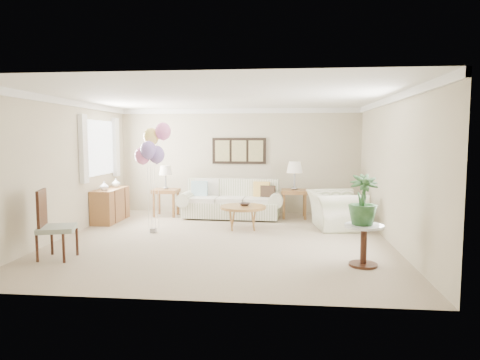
{
  "coord_description": "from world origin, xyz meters",
  "views": [
    {
      "loc": [
        1.08,
        -7.67,
        1.86
      ],
      "look_at": [
        0.26,
        0.6,
        1.05
      ],
      "focal_mm": 32.0,
      "sensor_mm": 36.0,
      "label": 1
    }
  ],
  "objects_px": {
    "accent_chair": "(52,223)",
    "balloon_cluster": "(152,146)",
    "coffee_table": "(243,208)",
    "armchair": "(336,210)",
    "sofa": "(232,203)"
  },
  "relations": [
    {
      "from": "accent_chair",
      "to": "balloon_cluster",
      "type": "bearing_deg",
      "value": 62.39
    },
    {
      "from": "coffee_table",
      "to": "accent_chair",
      "type": "xyz_separation_m",
      "value": [
        -2.74,
        -2.46,
        0.12
      ]
    },
    {
      "from": "coffee_table",
      "to": "balloon_cluster",
      "type": "height_order",
      "value": "balloon_cluster"
    },
    {
      "from": "armchair",
      "to": "accent_chair",
      "type": "bearing_deg",
      "value": 112.59
    },
    {
      "from": "accent_chair",
      "to": "balloon_cluster",
      "type": "relative_size",
      "value": 0.5
    },
    {
      "from": "accent_chair",
      "to": "balloon_cluster",
      "type": "height_order",
      "value": "balloon_cluster"
    },
    {
      "from": "sofa",
      "to": "accent_chair",
      "type": "relative_size",
      "value": 2.29
    },
    {
      "from": "coffee_table",
      "to": "sofa",
      "type": "bearing_deg",
      "value": 106.86
    },
    {
      "from": "armchair",
      "to": "balloon_cluster",
      "type": "distance_m",
      "value": 3.95
    },
    {
      "from": "accent_chair",
      "to": "balloon_cluster",
      "type": "distance_m",
      "value": 2.48
    },
    {
      "from": "sofa",
      "to": "coffee_table",
      "type": "bearing_deg",
      "value": -73.14
    },
    {
      "from": "coffee_table",
      "to": "armchair",
      "type": "distance_m",
      "value": 1.93
    },
    {
      "from": "armchair",
      "to": "accent_chair",
      "type": "distance_m",
      "value": 5.4
    },
    {
      "from": "sofa",
      "to": "accent_chair",
      "type": "height_order",
      "value": "accent_chair"
    },
    {
      "from": "coffee_table",
      "to": "accent_chair",
      "type": "distance_m",
      "value": 3.69
    }
  ]
}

